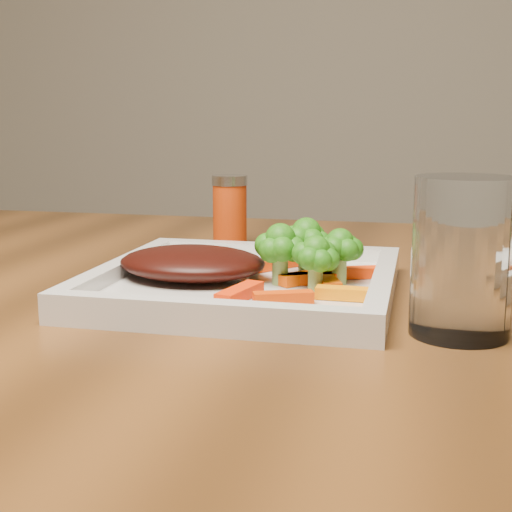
% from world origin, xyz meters
% --- Properties ---
extents(wall_back, '(4.00, 0.01, 2.60)m').
position_xyz_m(wall_back, '(0.00, 2.00, 1.30)').
color(wall_back, beige).
rests_on(wall_back, floor).
extents(plate, '(0.27, 0.27, 0.01)m').
position_xyz_m(plate, '(0.04, -0.13, 0.76)').
color(plate, silver).
rests_on(plate, dining_table).
extents(steak, '(0.15, 0.12, 0.03)m').
position_xyz_m(steak, '(-0.01, -0.12, 0.78)').
color(steak, black).
rests_on(steak, plate).
extents(broccoli_0, '(0.06, 0.06, 0.07)m').
position_xyz_m(broccoli_0, '(0.09, -0.09, 0.80)').
color(broccoli_0, '#1F6410').
rests_on(broccoli_0, plate).
extents(broccoli_1, '(0.06, 0.06, 0.06)m').
position_xyz_m(broccoli_1, '(0.13, -0.12, 0.79)').
color(broccoli_1, '#266711').
rests_on(broccoli_1, plate).
extents(broccoli_2, '(0.05, 0.05, 0.06)m').
position_xyz_m(broccoli_2, '(0.11, -0.15, 0.79)').
color(broccoli_2, '#156F12').
rests_on(broccoli_2, plate).
extents(broccoli_3, '(0.07, 0.07, 0.06)m').
position_xyz_m(broccoli_3, '(0.07, -0.13, 0.79)').
color(broccoli_3, '#357713').
rests_on(broccoli_3, plate).
extents(carrot_0, '(0.05, 0.03, 0.01)m').
position_xyz_m(carrot_0, '(0.09, -0.20, 0.77)').
color(carrot_0, '#D93903').
rests_on(carrot_0, plate).
extents(carrot_1, '(0.06, 0.02, 0.01)m').
position_xyz_m(carrot_1, '(0.14, -0.17, 0.77)').
color(carrot_1, orange).
rests_on(carrot_1, plate).
extents(carrot_2, '(0.03, 0.06, 0.01)m').
position_xyz_m(carrot_2, '(0.05, -0.19, 0.77)').
color(carrot_2, '#F42E03').
rests_on(carrot_2, plate).
extents(carrot_3, '(0.06, 0.03, 0.01)m').
position_xyz_m(carrot_3, '(0.14, -0.09, 0.77)').
color(carrot_3, '#FF3704').
rests_on(carrot_3, plate).
extents(carrot_4, '(0.05, 0.05, 0.01)m').
position_xyz_m(carrot_4, '(0.06, -0.07, 0.77)').
color(carrot_4, '#FF3C04').
rests_on(carrot_4, plate).
extents(carrot_5, '(0.03, 0.06, 0.01)m').
position_xyz_m(carrot_5, '(0.12, -0.13, 0.77)').
color(carrot_5, '#FF5804').
rests_on(carrot_5, plate).
extents(carrot_6, '(0.05, 0.03, 0.01)m').
position_xyz_m(carrot_6, '(0.10, -0.13, 0.77)').
color(carrot_6, '#E13D03').
rests_on(carrot_6, plate).
extents(spice_shaker, '(0.05, 0.05, 0.09)m').
position_xyz_m(spice_shaker, '(-0.03, 0.09, 0.80)').
color(spice_shaker, '#AD3209').
rests_on(spice_shaker, dining_table).
extents(drinking_glass, '(0.09, 0.09, 0.12)m').
position_xyz_m(drinking_glass, '(0.23, -0.21, 0.81)').
color(drinking_glass, white).
rests_on(drinking_glass, dining_table).
extents(carrot_7, '(0.05, 0.05, 0.01)m').
position_xyz_m(carrot_7, '(0.10, -0.12, 0.77)').
color(carrot_7, '#FF5004').
rests_on(carrot_7, plate).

